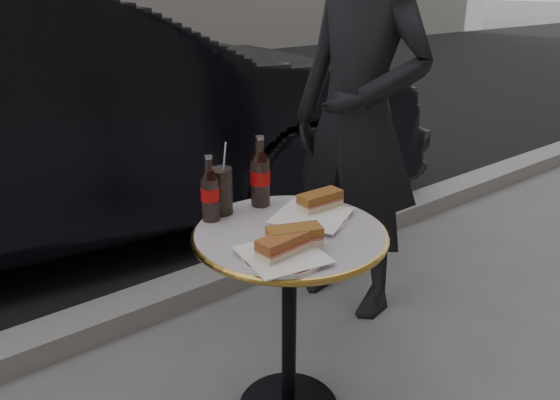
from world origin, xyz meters
TOP-DOWN VIEW (x-y plane):
  - curb at (0.00, 0.90)m, footprint 40.00×0.20m
  - bistro_table at (0.00, 0.00)m, footprint 0.62×0.62m
  - plate_left at (-0.14, -0.14)m, footprint 0.29×0.29m
  - plate_right at (0.11, 0.02)m, footprint 0.30×0.30m
  - sandwich_left_a at (-0.13, -0.13)m, footprint 0.16×0.09m
  - sandwich_left_b at (-0.07, -0.11)m, footprint 0.17×0.13m
  - sandwich_right at (0.17, 0.05)m, footprint 0.16×0.08m
  - cola_bottle_left at (-0.15, 0.22)m, footprint 0.07×0.07m
  - cola_bottle_right at (0.05, 0.23)m, footprint 0.07×0.07m
  - cola_glass at (-0.09, 0.25)m, footprint 0.10×0.10m
  - parked_car at (-0.13, 2.04)m, footprint 2.17×4.68m
  - pedestrian at (0.73, 0.42)m, footprint 0.54×0.72m

SIDE VIEW (x-z plane):
  - curb at x=0.00m, z-range -0.01..0.11m
  - bistro_table at x=0.00m, z-range 0.00..0.73m
  - plate_left at x=-0.14m, z-range 0.73..0.75m
  - plate_right at x=0.11m, z-range 0.73..0.75m
  - parked_car at x=-0.13m, z-range 0.00..1.48m
  - sandwich_left_a at x=-0.13m, z-range 0.75..0.80m
  - sandwich_right at x=0.17m, z-range 0.75..0.80m
  - sandwich_left_b at x=-0.07m, z-range 0.75..0.80m
  - cola_glass at x=-0.09m, z-range 0.73..0.89m
  - cola_bottle_left at x=-0.15m, z-range 0.73..0.95m
  - cola_bottle_right at x=0.05m, z-range 0.73..0.98m
  - pedestrian at x=0.73m, z-range 0.00..1.79m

